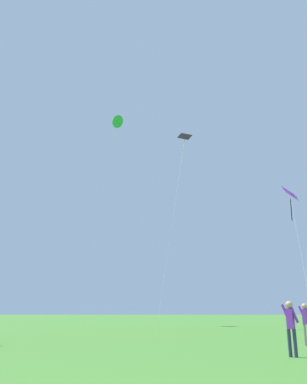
# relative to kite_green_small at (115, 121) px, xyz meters

# --- Properties ---
(kite_green_small) EXTENTS (3.39, 6.65, 26.20)m
(kite_green_small) POSITION_rel_kite_green_small_xyz_m (0.00, 0.00, 0.00)
(kite_green_small) COLOR green
(kite_green_small) RESTS_ON ground_plane
(kite_purple_streamer) EXTENTS (3.17, 11.50, 14.79)m
(kite_purple_streamer) POSITION_rel_kite_green_small_xyz_m (20.10, -4.64, -11.95)
(kite_purple_streamer) COLOR purple
(kite_purple_streamer) RESTS_ON ground_plane
(kite_black_large) EXTENTS (3.54, 9.26, 19.33)m
(kite_black_large) POSITION_rel_kite_green_small_xyz_m (8.39, -9.64, -7.51)
(kite_black_large) COLOR black
(kite_black_large) RESTS_ON ground_plane
(person_far_back) EXTENTS (0.51, 0.39, 1.76)m
(person_far_back) POSITION_rel_kite_green_small_xyz_m (10.75, -34.19, -24.06)
(person_far_back) COLOR #2D3351
(person_far_back) RESTS_ON ground_plane
(person_in_blue_jacket) EXTENTS (0.52, 0.39, 1.77)m
(person_in_blue_jacket) POSITION_rel_kite_green_small_xyz_m (12.76, -29.33, -24.06)
(person_in_blue_jacket) COLOR gray
(person_in_blue_jacket) RESTS_ON ground_plane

